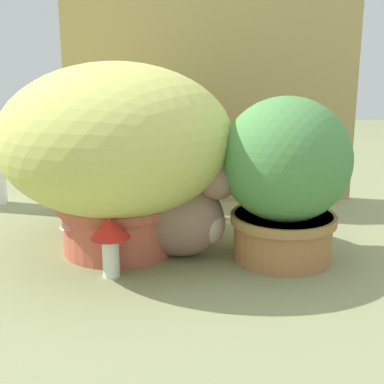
% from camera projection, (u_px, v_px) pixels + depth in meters
% --- Properties ---
extents(ground_plane, '(6.00, 6.00, 0.00)m').
position_uv_depth(ground_plane, '(192.00, 257.00, 1.47)').
color(ground_plane, '#82875B').
extents(cardboard_backdrop, '(1.06, 0.03, 0.92)m').
position_uv_depth(cardboard_backdrop, '(213.00, 77.00, 1.91)').
color(cardboard_backdrop, tan).
rests_on(cardboard_backdrop, ground).
extents(grass_planter, '(0.64, 0.64, 0.53)m').
position_uv_depth(grass_planter, '(117.00, 147.00, 1.46)').
color(grass_planter, '#BE5943').
rests_on(grass_planter, ground).
extents(leafy_planter, '(0.34, 0.34, 0.44)m').
position_uv_depth(leafy_planter, '(285.00, 176.00, 1.40)').
color(leafy_planter, '#AA7141').
rests_on(leafy_planter, ground).
extents(cat, '(0.36, 0.26, 0.32)m').
position_uv_depth(cat, '(184.00, 214.00, 1.45)').
color(cat, '#886756').
rests_on(cat, ground).
extents(mushroom_ornament_pink, '(0.08, 0.08, 0.13)m').
position_uv_depth(mushroom_ornament_pink, '(75.00, 226.00, 1.44)').
color(mushroom_ornament_pink, silver).
rests_on(mushroom_ornament_pink, ground).
extents(mushroom_ornament_red, '(0.10, 0.10, 0.15)m').
position_uv_depth(mushroom_ornament_red, '(110.00, 236.00, 1.32)').
color(mushroom_ornament_red, silver).
rests_on(mushroom_ornament_red, ground).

